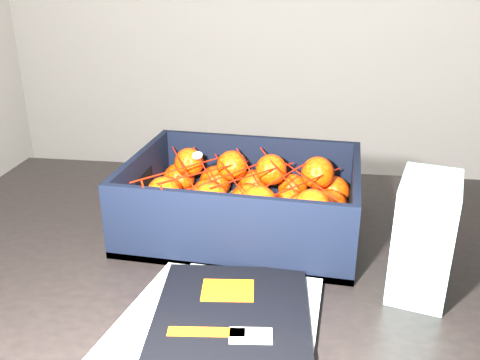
% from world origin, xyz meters
% --- Properties ---
extents(table, '(1.25, 0.88, 0.75)m').
position_xyz_m(table, '(-0.30, 0.19, 0.65)').
color(table, black).
rests_on(table, ground).
extents(magazine_stack, '(0.30, 0.31, 0.02)m').
position_xyz_m(magazine_stack, '(-0.28, -0.02, 0.76)').
color(magazine_stack, silver).
rests_on(magazine_stack, table).
extents(produce_crate, '(0.41, 0.30, 0.13)m').
position_xyz_m(produce_crate, '(-0.31, 0.28, 0.79)').
color(produce_crate, brown).
rests_on(produce_crate, table).
extents(clementine_heap, '(0.39, 0.28, 0.11)m').
position_xyz_m(clementine_heap, '(-0.31, 0.28, 0.81)').
color(clementine_heap, '#F13905').
rests_on(clementine_heap, produce_crate).
extents(mesh_net, '(0.34, 0.27, 0.09)m').
position_xyz_m(mesh_net, '(-0.32, 0.26, 0.86)').
color(mesh_net, '#B91706').
rests_on(mesh_net, clementine_heap).
extents(retail_carton, '(0.10, 0.13, 0.18)m').
position_xyz_m(retail_carton, '(-0.02, 0.14, 0.84)').
color(retail_carton, white).
rests_on(retail_carton, table).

